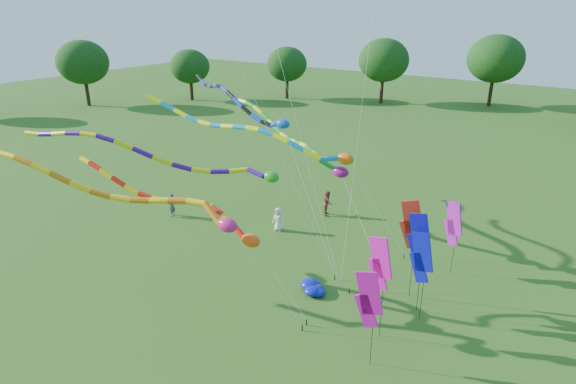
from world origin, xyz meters
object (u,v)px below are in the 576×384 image
Objects in this scene: tube_kite_red at (186,208)px; blue_nylon_heap at (314,285)px; tube_kite_orange at (126,194)px; person_c at (328,203)px; person_b at (172,205)px; person_a at (278,219)px.

blue_nylon_heap is at bearing 24.50° from tube_kite_red.
person_c is at bearing 63.65° from tube_kite_orange.
tube_kite_red is at bearing 29.61° from person_b.
tube_kite_red is 8.12× the size of person_c.
blue_nylon_heap is at bearing 22.97° from tube_kite_orange.
tube_kite_red is 7.98m from person_a.
person_a is (1.38, 9.79, -4.62)m from tube_kite_orange.
person_b is at bearing 112.39° from tube_kite_orange.
blue_nylon_heap is (6.76, 5.32, -5.13)m from tube_kite_orange.
person_b is (-7.19, -2.25, 0.04)m from person_a.
person_b is (-5.81, 7.54, -4.58)m from tube_kite_orange.
person_a is 4.11m from person_c.
tube_kite_red is at bearing 139.49° from person_c.
person_c reaches higher than person_b.
tube_kite_orange is 10.56m from person_b.
person_b is 0.94× the size of person_c.
tube_kite_red is at bearing -102.53° from person_a.
tube_kite_red is 9.07m from person_b.
tube_kite_orange is 7.72× the size of blue_nylon_heap.
person_a is at bearing 66.73° from tube_kite_orange.
person_c is at bearing 101.79° from person_b.
tube_kite_red is 7.44m from blue_nylon_heap.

